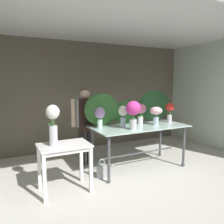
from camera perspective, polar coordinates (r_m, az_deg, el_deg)
ground_plane at (r=4.67m, az=3.06°, el=-13.82°), size 7.48×7.48×0.00m
wall_back at (r=5.89m, az=-5.12°, el=4.15°), size 5.49×0.12×2.70m
wall_right at (r=6.20m, az=25.78°, el=3.59°), size 0.12×3.52×2.70m
ceiling_slab at (r=4.47m, az=3.33°, el=21.25°), size 5.61×3.52×0.12m
display_table_glass at (r=4.47m, az=6.89°, el=-5.09°), size 1.89×0.94×0.86m
side_table_white at (r=3.59m, az=-12.10°, el=-9.71°), size 0.78×0.54×0.76m
florist at (r=4.57m, az=-6.81°, el=-1.72°), size 0.58×0.24×1.57m
foliage_backdrop at (r=4.66m, az=4.15°, el=0.92°), size 2.06×0.31×0.67m
vase_ivory_hydrangea at (r=4.23m, az=2.78°, el=-0.56°), size 0.18×0.18×0.41m
vase_blush_peonies at (r=4.53m, az=11.14°, el=-0.27°), size 0.25×0.25×0.37m
vase_rosy_dahlias at (r=4.57m, az=7.20°, el=0.24°), size 0.25×0.24×0.42m
vase_lilac_roses at (r=4.13m, az=-3.14°, el=-0.86°), size 0.19×0.19×0.39m
vase_magenta_anemones at (r=4.02m, az=5.41°, el=0.19°), size 0.27×0.27×0.52m
vase_scarlet_stock at (r=4.93m, az=14.53°, el=0.51°), size 0.19×0.19×0.41m
vase_white_roses_tall at (r=3.44m, az=-14.79°, el=-2.54°), size 0.21×0.20×0.62m
watering_can at (r=4.16m, az=-2.63°, el=-14.71°), size 0.35×0.18×0.34m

